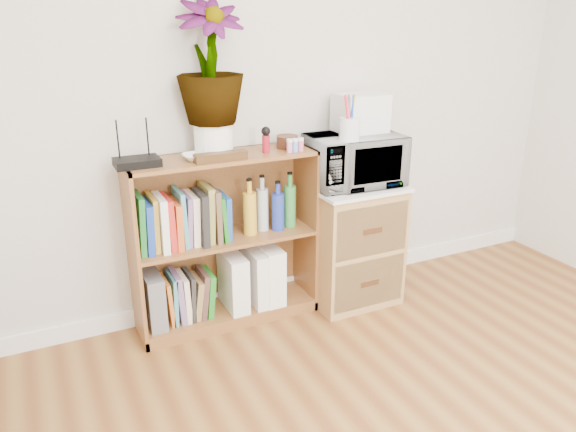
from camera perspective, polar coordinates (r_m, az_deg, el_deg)
skirting_board at (r=3.48m, az=-1.43°, el=-7.22°), size 4.00×0.02×0.10m
bookshelf at (r=3.06m, az=-6.40°, el=-2.53°), size 1.00×0.30×0.95m
wicker_unit at (r=3.35m, az=6.31°, el=-2.78°), size 0.50×0.45×0.70m
microwave at (r=3.17m, az=6.76°, el=5.67°), size 0.53×0.37×0.28m
pen_cup at (r=3.00m, az=6.27°, el=8.78°), size 0.11×0.11×0.12m
small_appliance at (r=3.23m, az=7.36°, el=10.36°), size 0.27×0.22×0.21m
router at (r=2.78m, az=-15.08°, el=5.30°), size 0.21×0.14×0.04m
white_bowl at (r=2.84m, az=-9.38°, el=5.94°), size 0.13×0.13×0.03m
plant_pot at (r=2.90m, az=-7.57°, el=7.72°), size 0.20×0.20×0.17m
potted_plant at (r=2.84m, az=-7.93°, el=15.22°), size 0.33×0.33×0.59m
trinket_box at (r=2.80m, az=-6.85°, el=6.01°), size 0.26×0.07×0.04m
kokeshi_doll at (r=2.94m, az=-2.26°, el=7.32°), size 0.04×0.04×0.09m
wooden_bowl at (r=3.05m, az=-0.10°, el=7.57°), size 0.11×0.11×0.07m
paint_jars at (r=2.96m, az=0.74°, el=7.07°), size 0.11×0.04×0.05m
file_box at (r=3.08m, az=-13.52°, el=-8.20°), size 0.09×0.24×0.29m
magazine_holder_left at (r=3.16m, az=-5.59°, el=-6.56°), size 0.10×0.26×0.32m
magazine_holder_mid at (r=3.21m, az=-3.14°, el=-6.10°), size 0.10×0.26×0.32m
magazine_holder_right at (r=3.23m, az=-2.00°, el=-5.77°), size 0.11×0.27×0.33m
cookbooks at (r=2.94m, az=-10.66°, el=-0.35°), size 0.48×0.20×0.30m
liquor_bottles at (r=3.11m, az=-0.83°, el=1.43°), size 0.47×0.07×0.32m
lower_books at (r=3.12m, az=-10.16°, el=-7.93°), size 0.27×0.19×0.28m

